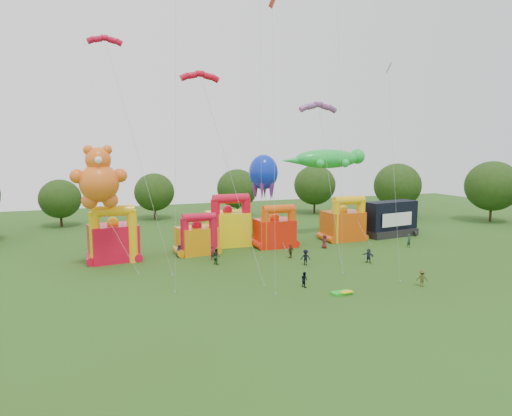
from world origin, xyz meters
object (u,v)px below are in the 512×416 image
object	(u,v)px
teddy_bear_kite	(109,208)
spectator_4	(291,251)
gecko_kite	(340,187)
stage_trailer	(391,219)
bouncy_castle_0	(114,240)
spectator_0	(179,251)
bouncy_castle_2	(228,226)
octopus_kite	(267,188)

from	to	relation	value
teddy_bear_kite	spectator_4	distance (m)	22.66
spectator_4	gecko_kite	bearing A→B (deg)	-172.36
gecko_kite	spectator_4	world-z (taller)	gecko_kite
spectator_4	teddy_bear_kite	bearing A→B (deg)	-34.65
gecko_kite	stage_trailer	bearing A→B (deg)	-8.24
bouncy_castle_0	spectator_0	bearing A→B (deg)	-7.33
bouncy_castle_0	bouncy_castle_2	distance (m)	16.32
gecko_kite	octopus_kite	xyz separation A→B (m)	(-11.79, 0.79, 0.12)
stage_trailer	spectator_0	size ratio (longest dim) A/B	5.61
bouncy_castle_2	stage_trailer	size ratio (longest dim) A/B	0.82
spectator_0	octopus_kite	bearing A→B (deg)	15.24
gecko_kite	spectator_4	size ratio (longest dim) A/B	8.23
bouncy_castle_2	gecko_kite	xyz separation A→B (m)	(17.61, -0.92, 5.10)
stage_trailer	gecko_kite	world-z (taller)	gecko_kite
spectator_0	spectator_4	bearing A→B (deg)	-25.12
gecko_kite	bouncy_castle_0	bearing A→B (deg)	-175.14
teddy_bear_kite	gecko_kite	bearing A→B (deg)	11.36
bouncy_castle_2	spectator_4	size ratio (longest dim) A/B	4.28
stage_trailer	teddy_bear_kite	bearing A→B (deg)	-172.50
bouncy_castle_0	spectator_0	size ratio (longest dim) A/B	4.29
stage_trailer	spectator_4	world-z (taller)	stage_trailer
gecko_kite	spectator_0	size ratio (longest dim) A/B	8.81
spectator_0	spectator_4	distance (m)	14.19
bouncy_castle_2	teddy_bear_kite	xyz separation A→B (m)	(-16.46, -7.77, 4.33)
teddy_bear_kite	spectator_4	size ratio (longest dim) A/B	8.12
stage_trailer	teddy_bear_kite	distance (m)	43.22
teddy_bear_kite	gecko_kite	xyz separation A→B (m)	(34.07, 6.85, 0.76)
octopus_kite	spectator_4	size ratio (longest dim) A/B	7.37
bouncy_castle_2	gecko_kite	bearing A→B (deg)	-2.99
teddy_bear_kite	bouncy_castle_0	bearing A→B (deg)	81.77
stage_trailer	spectator_0	world-z (taller)	stage_trailer
gecko_kite	spectator_0	xyz separation A→B (m)	(-25.60, -3.86, -7.12)
gecko_kite	spectator_0	distance (m)	26.85
bouncy_castle_0	stage_trailer	bearing A→B (deg)	2.19
bouncy_castle_2	gecko_kite	distance (m)	18.36
bouncy_castle_0	teddy_bear_kite	bearing A→B (deg)	-98.23
gecko_kite	spectator_0	bearing A→B (deg)	-171.42
bouncy_castle_0	bouncy_castle_2	bearing A→B (deg)	13.35
octopus_kite	spectator_0	bearing A→B (deg)	-161.40
bouncy_castle_2	teddy_bear_kite	size ratio (longest dim) A/B	0.53
spectator_0	bouncy_castle_2	bearing A→B (deg)	27.54
stage_trailer	spectator_4	distance (m)	22.48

